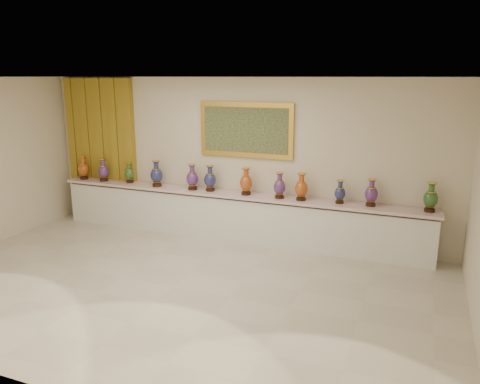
% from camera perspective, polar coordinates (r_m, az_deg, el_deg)
% --- Properties ---
extents(ground, '(8.00, 8.00, 0.00)m').
position_cam_1_polar(ground, '(7.09, -8.13, -11.37)').
color(ground, beige).
rests_on(ground, ground).
extents(room, '(8.00, 8.00, 8.00)m').
position_cam_1_polar(room, '(9.94, -14.15, 5.30)').
color(room, beige).
rests_on(room, ground).
extents(counter, '(7.28, 0.48, 0.90)m').
position_cam_1_polar(counter, '(8.83, -0.96, -3.01)').
color(counter, white).
rests_on(counter, ground).
extents(vase_0, '(0.26, 0.26, 0.49)m').
position_cam_1_polar(vase_0, '(10.36, -18.55, 2.70)').
color(vase_0, black).
rests_on(vase_0, counter).
extents(vase_1, '(0.23, 0.23, 0.47)m').
position_cam_1_polar(vase_1, '(10.05, -16.30, 2.47)').
color(vase_1, black).
rests_on(vase_1, counter).
extents(vase_2, '(0.23, 0.23, 0.42)m').
position_cam_1_polar(vase_2, '(9.76, -13.32, 2.19)').
color(vase_2, black).
rests_on(vase_2, counter).
extents(vase_3, '(0.24, 0.24, 0.52)m').
position_cam_1_polar(vase_3, '(9.32, -10.13, 2.08)').
color(vase_3, black).
rests_on(vase_3, counter).
extents(vase_4, '(0.23, 0.23, 0.50)m').
position_cam_1_polar(vase_4, '(8.95, -5.83, 1.68)').
color(vase_4, black).
rests_on(vase_4, counter).
extents(vase_5, '(0.27, 0.27, 0.49)m').
position_cam_1_polar(vase_5, '(8.82, -3.66, 1.53)').
color(vase_5, black).
rests_on(vase_5, counter).
extents(vase_6, '(0.27, 0.27, 0.50)m').
position_cam_1_polar(vase_6, '(8.53, 0.75, 1.15)').
color(vase_6, black).
rests_on(vase_6, counter).
extents(vase_7, '(0.23, 0.23, 0.47)m').
position_cam_1_polar(vase_7, '(8.31, 4.85, 0.65)').
color(vase_7, black).
rests_on(vase_7, counter).
extents(vase_8, '(0.24, 0.24, 0.48)m').
position_cam_1_polar(vase_8, '(8.21, 7.48, 0.47)').
color(vase_8, black).
rests_on(vase_8, counter).
extents(vase_9, '(0.22, 0.22, 0.40)m').
position_cam_1_polar(vase_9, '(8.13, 12.09, -0.12)').
color(vase_9, black).
rests_on(vase_9, counter).
extents(vase_10, '(0.28, 0.28, 0.46)m').
position_cam_1_polar(vase_10, '(8.08, 15.71, -0.22)').
color(vase_10, black).
rests_on(vase_10, counter).
extents(vase_11, '(0.26, 0.26, 0.48)m').
position_cam_1_polar(vase_11, '(8.05, 22.22, -0.74)').
color(vase_11, black).
rests_on(vase_11, counter).
extents(label_card, '(0.10, 0.06, 0.00)m').
position_cam_1_polar(label_card, '(8.99, -6.93, 0.26)').
color(label_card, white).
rests_on(label_card, counter).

